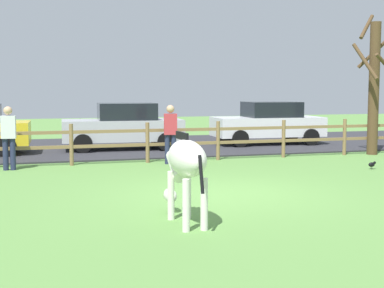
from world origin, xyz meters
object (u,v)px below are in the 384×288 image
object	(u,v)px
zebra	(185,164)
parked_car_silver	(124,126)
bare_tree	(374,83)
crow_on_grass	(372,164)
parked_car_white	(268,123)
visitor_left_of_tree	(170,131)
visitor_right_of_tree	(9,135)

from	to	relation	value
zebra	parked_car_silver	size ratio (longest dim) A/B	0.47
bare_tree	parked_car_silver	size ratio (longest dim) A/B	1.08
parked_car_silver	crow_on_grass	bearing A→B (deg)	-48.90
bare_tree	crow_on_grass	distance (m)	4.06
crow_on_grass	parked_car_silver	bearing A→B (deg)	131.10
bare_tree	parked_car_white	world-z (taller)	bare_tree
crow_on_grass	zebra	bearing A→B (deg)	-145.92
zebra	parked_car_white	distance (m)	12.40
parked_car_silver	visitor_left_of_tree	xyz separation A→B (m)	(0.68, -3.74, 0.06)
parked_car_silver	visitor_right_of_tree	bearing A→B (deg)	-133.98
crow_on_grass	parked_car_silver	xyz separation A→B (m)	(-5.45, 6.25, 0.72)
bare_tree	visitor_right_of_tree	xyz separation A→B (m)	(-11.00, -0.32, -1.37)
parked_car_white	visitor_right_of_tree	size ratio (longest dim) A/B	2.48
parked_car_white	parked_car_silver	world-z (taller)	same
visitor_left_of_tree	visitor_right_of_tree	size ratio (longest dim) A/B	1.00
parked_car_silver	visitor_left_of_tree	bearing A→B (deg)	-79.71
bare_tree	crow_on_grass	xyz separation A→B (m)	(-1.96, -2.84, -2.15)
bare_tree	zebra	world-z (taller)	bare_tree
bare_tree	parked_car_white	xyz separation A→B (m)	(-1.97, 3.62, -1.43)
zebra	crow_on_grass	size ratio (longest dim) A/B	9.00
crow_on_grass	visitor_right_of_tree	size ratio (longest dim) A/B	0.13
crow_on_grass	parked_car_white	world-z (taller)	parked_car_white
crow_on_grass	parked_car_white	xyz separation A→B (m)	(-0.01, 6.46, 0.72)
bare_tree	parked_car_silver	xyz separation A→B (m)	(-7.41, 3.40, -1.43)
zebra	parked_car_white	xyz separation A→B (m)	(6.26, 10.71, -0.08)
bare_tree	visitor_left_of_tree	distance (m)	6.87
parked_car_white	parked_car_silver	size ratio (longest dim) A/B	0.99
crow_on_grass	parked_car_white	bearing A→B (deg)	90.10
bare_tree	crow_on_grass	size ratio (longest dim) A/B	20.69
zebra	crow_on_grass	world-z (taller)	zebra
visitor_right_of_tree	crow_on_grass	bearing A→B (deg)	-15.59
crow_on_grass	parked_car_white	distance (m)	6.50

